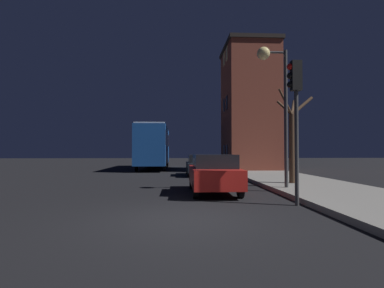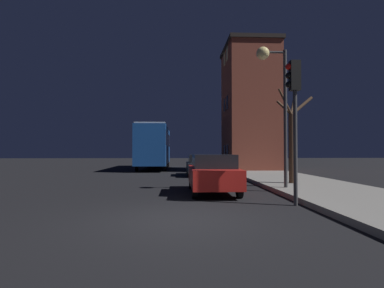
{
  "view_description": "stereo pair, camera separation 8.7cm",
  "coord_description": "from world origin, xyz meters",
  "px_view_note": "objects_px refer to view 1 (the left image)",
  "views": [
    {
      "loc": [
        -0.1,
        -7.2,
        1.63
      ],
      "look_at": [
        0.8,
        10.46,
        2.04
      ],
      "focal_mm": 28.0,
      "sensor_mm": 36.0,
      "label": 1
    },
    {
      "loc": [
        -0.02,
        -7.21,
        1.63
      ],
      "look_at": [
        0.8,
        10.46,
        2.04
      ],
      "focal_mm": 28.0,
      "sensor_mm": 36.0,
      "label": 2
    }
  ],
  "objects_px": {
    "bus": "(154,144)",
    "car_near_lane": "(214,173)",
    "traffic_light": "(295,102)",
    "bare_tree": "(292,136)",
    "car_mid_lane": "(201,165)",
    "streetlamp": "(273,81)"
  },
  "relations": [
    {
      "from": "bus",
      "to": "traffic_light",
      "type": "bearing_deg",
      "value": -73.12
    },
    {
      "from": "bus",
      "to": "bare_tree",
      "type": "bearing_deg",
      "value": -62.14
    },
    {
      "from": "bus",
      "to": "streetlamp",
      "type": "bearing_deg",
      "value": -69.12
    },
    {
      "from": "traffic_light",
      "to": "car_mid_lane",
      "type": "distance_m",
      "value": 11.41
    },
    {
      "from": "bus",
      "to": "car_near_lane",
      "type": "bearing_deg",
      "value": -77.5
    },
    {
      "from": "car_near_lane",
      "to": "car_mid_lane",
      "type": "height_order",
      "value": "car_near_lane"
    },
    {
      "from": "bare_tree",
      "to": "bus",
      "type": "relative_size",
      "value": 0.42
    },
    {
      "from": "traffic_light",
      "to": "bare_tree",
      "type": "height_order",
      "value": "bare_tree"
    },
    {
      "from": "bus",
      "to": "car_mid_lane",
      "type": "distance_m",
      "value": 8.57
    },
    {
      "from": "traffic_light",
      "to": "car_mid_lane",
      "type": "bearing_deg",
      "value": 100.01
    },
    {
      "from": "traffic_light",
      "to": "bare_tree",
      "type": "bearing_deg",
      "value": 69.62
    },
    {
      "from": "bus",
      "to": "car_mid_lane",
      "type": "height_order",
      "value": "bus"
    },
    {
      "from": "bus",
      "to": "car_near_lane",
      "type": "relative_size",
      "value": 2.55
    },
    {
      "from": "traffic_light",
      "to": "car_mid_lane",
      "type": "xyz_separation_m",
      "value": [
        -1.94,
        10.99,
        -2.4
      ]
    },
    {
      "from": "traffic_light",
      "to": "bare_tree",
      "type": "xyz_separation_m",
      "value": [
        1.73,
        4.64,
        -0.83
      ]
    },
    {
      "from": "traffic_light",
      "to": "bus",
      "type": "xyz_separation_m",
      "value": [
        -5.63,
        18.56,
        -0.86
      ]
    },
    {
      "from": "traffic_light",
      "to": "car_near_lane",
      "type": "distance_m",
      "value": 4.19
    },
    {
      "from": "bare_tree",
      "to": "car_mid_lane",
      "type": "bearing_deg",
      "value": 120.01
    },
    {
      "from": "streetlamp",
      "to": "bus",
      "type": "relative_size",
      "value": 0.55
    },
    {
      "from": "bus",
      "to": "car_mid_lane",
      "type": "xyz_separation_m",
      "value": [
        3.69,
        -7.58,
        -1.54
      ]
    },
    {
      "from": "car_near_lane",
      "to": "car_mid_lane",
      "type": "relative_size",
      "value": 1.02
    },
    {
      "from": "bare_tree",
      "to": "car_mid_lane",
      "type": "distance_m",
      "value": 7.49
    }
  ]
}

